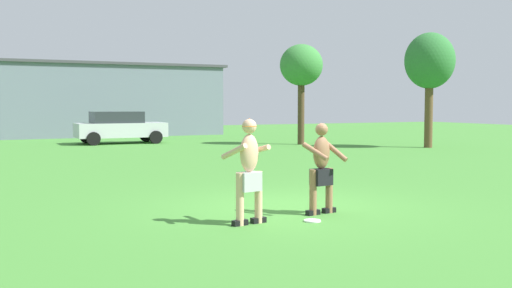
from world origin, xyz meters
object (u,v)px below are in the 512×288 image
Objects in this scene: car_silver_mid_lot at (120,127)px; frisbee at (312,221)px; player_with_cap at (249,166)px; tree_behind_players at (301,67)px; player_in_black at (322,167)px; tree_right_field at (430,62)px.

frisbee is at bearing -94.60° from car_silver_mid_lot.
player_with_cap is 0.36× the size of tree_behind_players.
tree_behind_players is (9.39, 16.38, 3.72)m from frisbee.
player_in_black reaches higher than frisbee.
frisbee is at bearing -14.43° from player_with_cap.
tree_right_field is at bearing -36.70° from car_silver_mid_lot.
tree_right_field is at bearing -46.60° from tree_behind_players.
player_in_black is 17.61m from tree_right_field.
tree_behind_players is (10.44, 16.11, 2.78)m from player_with_cap.
player_in_black is 0.34× the size of tree_behind_players.
tree_behind_players is (7.71, -4.48, 2.91)m from car_silver_mid_lot.
player_in_black is at bearing -93.30° from car_silver_mid_lot.
player_in_black is at bearing 9.02° from player_with_cap.
tree_right_field reaches higher than tree_behind_players.
frisbee is at bearing -138.13° from tree_right_field.
player_with_cap is 6.04× the size of frisbee.
frisbee is at bearing -119.83° from tree_behind_players.
car_silver_mid_lot is 0.84× the size of tree_right_field.
car_silver_mid_lot is at bearing 149.85° from tree_behind_players.
tree_behind_players reaches higher than player_in_black.
tree_right_field is at bearing 41.71° from player_in_black.
tree_behind_players is at bearing 57.05° from player_with_cap.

